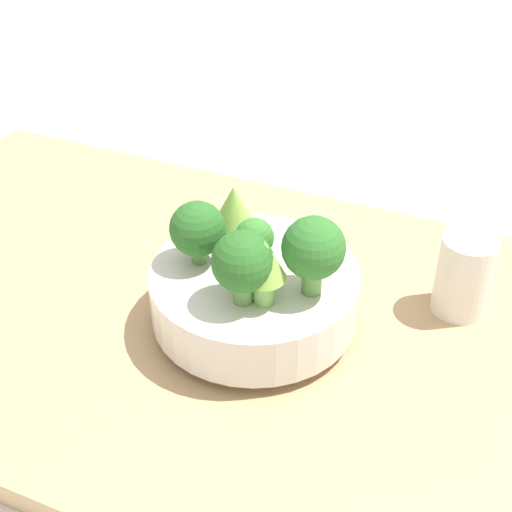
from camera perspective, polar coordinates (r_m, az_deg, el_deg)
The scene contains 10 objects.
ground_plane at distance 0.91m, azimuth -1.76°, elevation -6.38°, with size 6.00×6.00×0.00m, color silver.
table at distance 0.89m, azimuth -1.77°, elevation -5.61°, with size 1.16×0.63×0.03m.
bowl at distance 0.85m, azimuth 0.00°, elevation -2.91°, with size 0.25×0.25×0.08m.
broccoli_floret_right at distance 0.77m, azimuth 4.62°, elevation 0.53°, with size 0.07×0.07×0.09m.
broccoli_floret_front at distance 0.75m, azimuth -1.08°, elevation -0.55°, with size 0.07×0.07×0.09m.
romanesco_piece_near at distance 0.75m, azimuth 0.67°, elevation -0.60°, with size 0.05×0.05×0.08m.
broccoli_floret_left at distance 0.82m, azimuth -4.70°, elevation 2.13°, with size 0.07×0.07×0.08m.
romanesco_piece_far at distance 0.85m, azimuth -1.79°, elevation 3.86°, with size 0.05×0.05×0.08m.
broccoli_floret_center at distance 0.80m, azimuth 0.00°, elevation 1.27°, with size 0.04×0.04×0.07m.
cup at distance 0.90m, azimuth 16.31°, elevation -1.47°, with size 0.07×0.07×0.10m.
Camera 1 is at (0.29, -0.60, 0.61)m, focal length 50.00 mm.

